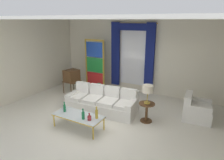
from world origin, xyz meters
TOP-DOWN VIEW (x-y plane):
  - ground_plane at (0.00, 0.00)m, footprint 16.00×16.00m
  - wall_rear at (0.00, 3.06)m, footprint 8.00×0.12m
  - wall_left at (-3.66, 0.60)m, footprint 0.12×7.00m
  - ceiling_slab at (0.00, 0.80)m, footprint 8.00×7.60m
  - curtained_window at (-0.23, 2.89)m, footprint 2.00×0.17m
  - couch_white_long at (-0.28, 0.61)m, footprint 2.41×1.13m
  - coffee_table at (-0.29, -0.71)m, footprint 1.45×0.62m
  - bottle_blue_decanter at (-0.77, -0.72)m, footprint 0.08×0.08m
  - bottle_crystal_tall at (0.16, -0.79)m, footprint 0.11×0.11m
  - bottle_amber_squat at (-0.02, -0.82)m, footprint 0.08×0.08m
  - bottle_ruby_flask at (0.27, -0.61)m, footprint 0.08×0.08m
  - vintage_tv at (-2.35, 1.50)m, footprint 0.62×0.66m
  - armchair_white at (2.56, 1.50)m, footprint 0.88×0.87m
  - stained_glass_divider at (-1.76, 2.37)m, footprint 0.95×0.05m
  - peacock_figurine at (-1.36, 1.92)m, footprint 0.44×0.60m
  - round_side_table at (1.27, 0.62)m, footprint 0.48×0.48m
  - table_lamp_brass at (1.27, 0.62)m, footprint 0.32×0.32m

SIDE VIEW (x-z plane):
  - ground_plane at x=0.00m, z-range 0.00..0.00m
  - peacock_figurine at x=-1.36m, z-range -0.03..0.47m
  - armchair_white at x=2.56m, z-range -0.11..0.69m
  - couch_white_long at x=-0.28m, z-range -0.12..0.74m
  - round_side_table at x=1.27m, z-range 0.06..0.65m
  - coffee_table at x=-0.29m, z-range 0.17..0.58m
  - bottle_crystal_tall at x=0.16m, z-range 0.38..0.59m
  - bottle_blue_decanter at x=-0.77m, z-range 0.38..0.69m
  - bottle_amber_squat at x=-0.02m, z-range 0.38..0.69m
  - bottle_ruby_flask at x=0.27m, z-range 0.38..0.73m
  - vintage_tv at x=-2.35m, z-range 0.06..1.40m
  - table_lamp_brass at x=1.27m, z-range 0.74..1.31m
  - stained_glass_divider at x=-1.76m, z-range -0.04..2.16m
  - wall_rear at x=0.00m, z-range 0.00..3.00m
  - wall_left at x=-3.66m, z-range 0.00..3.00m
  - curtained_window at x=-0.23m, z-range 0.39..3.09m
  - ceiling_slab at x=0.00m, z-range 3.00..3.04m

